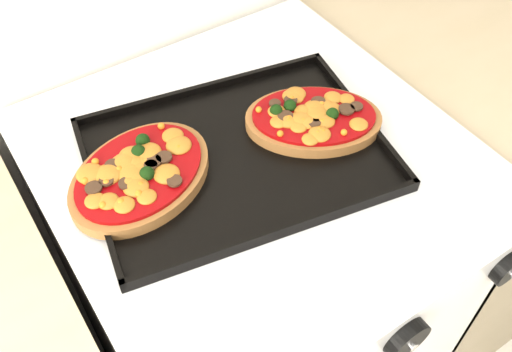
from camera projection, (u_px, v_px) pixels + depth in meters
stove at (254, 300)px, 1.18m from camera, size 0.60×0.60×0.91m
control_panel at (391, 330)px, 0.71m from camera, size 0.60×0.02×0.09m
knob_center at (407, 339)px, 0.70m from camera, size 0.06×0.02×0.06m
knob_right at (507, 268)px, 0.77m from camera, size 0.05×0.02×0.05m
baking_tray at (237, 153)px, 0.82m from camera, size 0.47×0.38×0.02m
pizza_left at (140, 174)px, 0.77m from camera, size 0.26×0.22×0.03m
pizza_right at (314, 118)px, 0.85m from camera, size 0.25×0.23×0.03m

